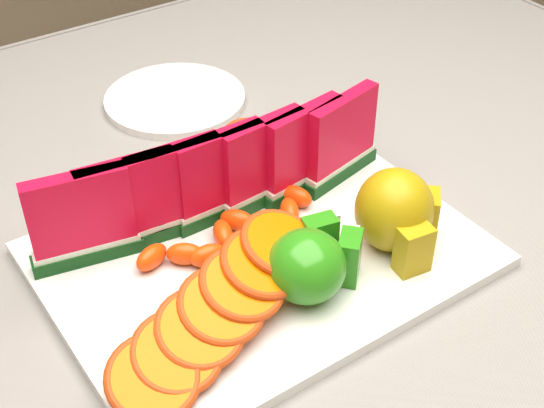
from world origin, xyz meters
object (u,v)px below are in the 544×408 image
object	(u,v)px
platter	(261,255)
apple_cluster	(311,263)
side_plate	(175,99)
pear_cluster	(397,213)

from	to	relation	value
platter	apple_cluster	world-z (taller)	apple_cluster
apple_cluster	platter	bearing A→B (deg)	95.68
platter	side_plate	bearing A→B (deg)	76.20
apple_cluster	side_plate	bearing A→B (deg)	79.69
platter	pear_cluster	world-z (taller)	pear_cluster
apple_cluster	side_plate	world-z (taller)	apple_cluster
apple_cluster	pear_cluster	bearing A→B (deg)	2.70
platter	side_plate	world-z (taller)	platter
apple_cluster	side_plate	size ratio (longest dim) A/B	0.60
pear_cluster	side_plate	distance (m)	0.38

